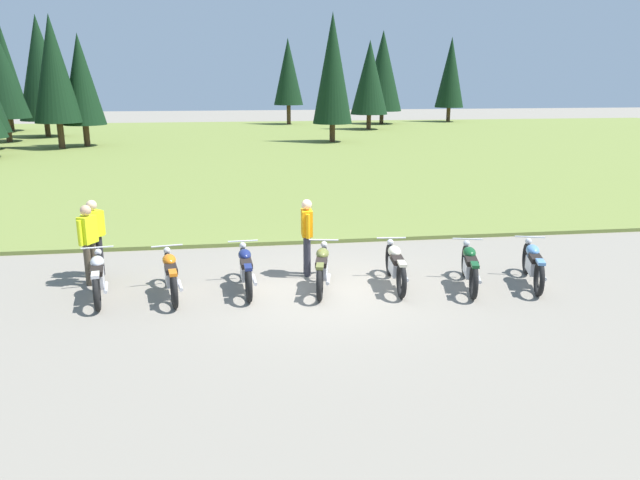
{
  "coord_description": "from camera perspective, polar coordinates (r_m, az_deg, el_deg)",
  "views": [
    {
      "loc": [
        -1.73,
        -11.42,
        4.15
      ],
      "look_at": [
        0.0,
        0.6,
        0.9
      ],
      "focal_mm": 34.15,
      "sensor_mm": 36.0,
      "label": 1
    }
  ],
  "objects": [
    {
      "name": "rider_near_row_end",
      "position": [
        12.98,
        -1.24,
        0.7
      ],
      "size": [
        0.23,
        0.55,
        1.67
      ],
      "color": "#2D2D38",
      "rests_on": "ground"
    },
    {
      "name": "motorcycle_orange",
      "position": [
        12.23,
        -13.81,
        -3.14
      ],
      "size": [
        0.68,
        2.09,
        0.88
      ],
      "color": "black",
      "rests_on": "ground"
    },
    {
      "name": "motorcycle_british_green",
      "position": [
        12.74,
        13.85,
        -2.41
      ],
      "size": [
        0.78,
        2.06,
        0.88
      ],
      "color": "black",
      "rests_on": "ground"
    },
    {
      "name": "motorcycle_cream",
      "position": [
        12.54,
        7.09,
        -2.35
      ],
      "size": [
        0.62,
        2.1,
        0.88
      ],
      "color": "black",
      "rests_on": "ground"
    },
    {
      "name": "rider_with_back_turned",
      "position": [
        13.28,
        -20.87,
        0.03
      ],
      "size": [
        0.36,
        0.5,
        1.67
      ],
      "color": "#4C4233",
      "rests_on": "ground"
    },
    {
      "name": "ground_plane",
      "position": [
        12.28,
        0.4,
        -4.78
      ],
      "size": [
        140.0,
        140.0,
        0.0
      ],
      "primitive_type": "plane",
      "color": "gray"
    },
    {
      "name": "motorcycle_sky_blue",
      "position": [
        13.28,
        19.34,
        -2.12
      ],
      "size": [
        0.84,
        2.04,
        0.88
      ],
      "color": "black",
      "rests_on": "ground"
    },
    {
      "name": "motorcycle_navy",
      "position": [
        12.31,
        -6.97,
        -2.69
      ],
      "size": [
        0.62,
        2.1,
        0.88
      ],
      "color": "black",
      "rests_on": "ground"
    },
    {
      "name": "grass_moorland",
      "position": [
        37.24,
        -5.54,
        8.6
      ],
      "size": [
        80.0,
        44.0,
        0.1
      ],
      "primitive_type": "cube",
      "color": "olive",
      "rests_on": "ground"
    },
    {
      "name": "rider_checking_bike",
      "position": [
        13.77,
        -20.41,
        0.58
      ],
      "size": [
        0.41,
        0.42,
        1.67
      ],
      "color": "black",
      "rests_on": "ground"
    },
    {
      "name": "motorcycle_olive",
      "position": [
        12.29,
        0.2,
        -2.6
      ],
      "size": [
        0.69,
        2.08,
        0.88
      ],
      "color": "black",
      "rests_on": "ground"
    },
    {
      "name": "motorcycle_silver",
      "position": [
        12.52,
        -20.08,
        -3.22
      ],
      "size": [
        0.67,
        2.09,
        0.88
      ],
      "color": "black",
      "rests_on": "ground"
    },
    {
      "name": "forest_treeline",
      "position": [
        44.75,
        -15.55,
        14.82
      ],
      "size": [
        40.38,
        29.9,
        8.3
      ],
      "color": "#47331E",
      "rests_on": "ground"
    }
  ]
}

